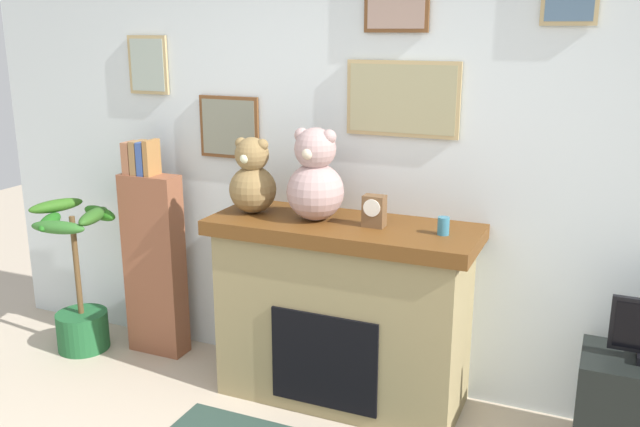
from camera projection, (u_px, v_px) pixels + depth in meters
name	position (u px, v px, depth m)	size (l,w,h in m)	color
back_wall	(366.00, 162.00, 3.88)	(5.20, 0.15, 2.60)	silver
fireplace	(343.00, 311.00, 3.80)	(1.46, 0.59, 1.04)	#8F7E54
bookshelf	(154.00, 258.00, 4.33)	(0.38, 0.16, 1.39)	brown
potted_plant	(79.00, 291.00, 4.42)	(0.56, 0.54, 0.97)	#1E592D
candle_jar	(443.00, 226.00, 3.43)	(0.06, 0.06, 0.09)	teal
mantel_clock	(374.00, 211.00, 3.55)	(0.11, 0.09, 0.17)	brown
teddy_bear_grey	(252.00, 179.00, 3.80)	(0.26, 0.26, 0.43)	olive
teddy_bear_cream	(315.00, 179.00, 3.65)	(0.31, 0.31, 0.50)	#A88885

